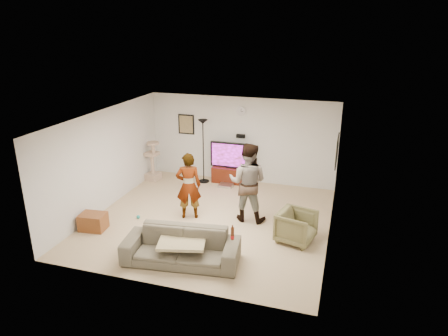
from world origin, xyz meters
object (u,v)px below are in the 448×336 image
(person_right, at_px, (248,182))
(cat_tree, at_px, (152,161))
(person_left, at_px, (189,186))
(side_table, at_px, (93,222))
(sofa, at_px, (181,247))
(armchair, at_px, (296,227))
(tv_stand, at_px, (231,175))
(beer_bottle, at_px, (232,234))
(floor_lamp, at_px, (203,151))
(tv, at_px, (232,155))

(person_right, bearing_deg, cat_tree, -27.18)
(person_left, distance_m, side_table, 2.31)
(sofa, distance_m, armchair, 2.51)
(tv_stand, distance_m, person_left, 2.62)
(beer_bottle, bearing_deg, sofa, 180.00)
(person_right, xyz_separation_m, side_table, (-3.22, -1.54, -0.76))
(floor_lamp, bearing_deg, person_left, -78.58)
(tv, bearing_deg, person_right, -65.05)
(person_left, xyz_separation_m, beer_bottle, (1.62, -1.88, -0.03))
(tv_stand, relative_size, side_table, 1.95)
(sofa, height_order, side_table, sofa)
(person_left, relative_size, person_right, 0.86)
(cat_tree, distance_m, beer_bottle, 5.33)
(tv, xyz_separation_m, sofa, (0.26, -4.41, -0.51))
(person_right, bearing_deg, person_left, 12.88)
(tv_stand, bearing_deg, tv, 0.00)
(floor_lamp, relative_size, person_right, 0.99)
(floor_lamp, relative_size, beer_bottle, 7.50)
(tv_stand, bearing_deg, sofa, -86.65)
(sofa, xyz_separation_m, armchair, (2.04, 1.47, 0.02))
(cat_tree, xyz_separation_m, beer_bottle, (3.61, -3.92, 0.19))
(person_right, distance_m, beer_bottle, 2.21)
(person_left, distance_m, person_right, 1.40)
(person_right, relative_size, side_table, 3.32)
(floor_lamp, height_order, person_right, person_right)
(cat_tree, xyz_separation_m, person_left, (1.99, -2.04, 0.22))
(tv, height_order, armchair, tv)
(sofa, bearing_deg, floor_lamp, 96.81)
(cat_tree, xyz_separation_m, sofa, (2.57, -3.92, -0.27))
(person_right, xyz_separation_m, armchair, (1.26, -0.71, -0.60))
(person_left, distance_m, armchair, 2.70)
(armchair, bearing_deg, tv, 51.91)
(person_left, bearing_deg, side_table, 12.64)
(sofa, relative_size, side_table, 3.95)
(cat_tree, bearing_deg, floor_lamp, 10.84)
(tv_stand, height_order, armchair, armchair)
(sofa, bearing_deg, person_right, 63.13)
(tv_stand, bearing_deg, side_table, -120.13)
(cat_tree, bearing_deg, sofa, -56.70)
(cat_tree, bearing_deg, person_right, -27.34)
(floor_lamp, xyz_separation_m, beer_bottle, (2.09, -4.21, -0.15))
(cat_tree, relative_size, person_left, 0.73)
(floor_lamp, relative_size, sofa, 0.83)
(tv, relative_size, sofa, 0.56)
(tv, xyz_separation_m, side_table, (-2.18, -3.76, -0.65))
(cat_tree, height_order, armchair, cat_tree)
(sofa, bearing_deg, tv, 86.06)
(beer_bottle, bearing_deg, side_table, 169.50)
(cat_tree, relative_size, side_table, 2.10)
(person_left, bearing_deg, tv, -118.30)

